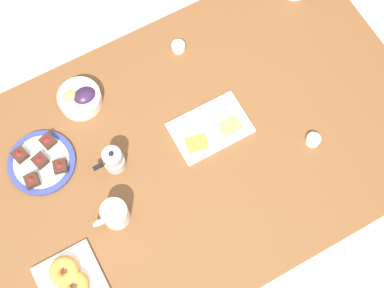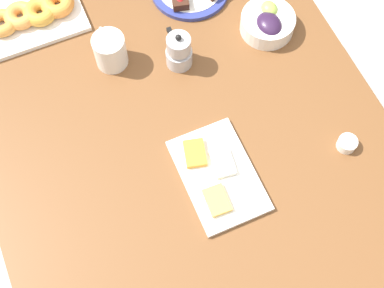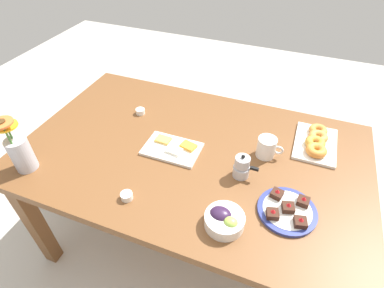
{
  "view_description": "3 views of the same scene",
  "coord_description": "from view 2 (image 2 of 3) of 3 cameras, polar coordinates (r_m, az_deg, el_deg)",
  "views": [
    {
      "loc": [
        0.29,
        0.52,
        2.43
      ],
      "look_at": [
        0.0,
        0.0,
        0.78
      ],
      "focal_mm": 50.0,
      "sensor_mm": 36.0,
      "label": 1
    },
    {
      "loc": [
        -0.48,
        0.21,
        1.95
      ],
      "look_at": [
        0.0,
        0.0,
        0.78
      ],
      "focal_mm": 50.0,
      "sensor_mm": 36.0,
      "label": 2
    },
    {
      "loc": [
        0.37,
        -0.96,
        1.69
      ],
      "look_at": [
        0.0,
        0.0,
        0.78
      ],
      "focal_mm": 28.0,
      "sensor_mm": 36.0,
      "label": 3
    }
  ],
  "objects": [
    {
      "name": "grape_bowl",
      "position": [
        1.5,
        8.08,
        12.69
      ],
      "size": [
        0.15,
        0.15,
        0.07
      ],
      "color": "white",
      "rests_on": "dining_table"
    },
    {
      "name": "coffee_mug",
      "position": [
        1.42,
        -8.75,
        9.86
      ],
      "size": [
        0.12,
        0.08,
        0.1
      ],
      "color": "white",
      "rests_on": "dining_table"
    },
    {
      "name": "croissant_platter",
      "position": [
        1.57,
        -16.68,
        13.0
      ],
      "size": [
        0.19,
        0.28,
        0.05
      ],
      "color": "white",
      "rests_on": "dining_table"
    },
    {
      "name": "dining_table",
      "position": [
        1.4,
        0.0,
        -2.1
      ],
      "size": [
        1.6,
        1.0,
        0.74
      ],
      "color": "brown",
      "rests_on": "ground_plane"
    },
    {
      "name": "moka_pot",
      "position": [
        1.41,
        -1.41,
        9.84
      ],
      "size": [
        0.11,
        0.07,
        0.12
      ],
      "color": "#B7B7BC",
      "rests_on": "dining_table"
    },
    {
      "name": "cheese_platter",
      "position": [
        1.29,
        2.68,
        -3.27
      ],
      "size": [
        0.26,
        0.17,
        0.03
      ],
      "color": "white",
      "rests_on": "dining_table"
    },
    {
      "name": "ground_plane",
      "position": [
        2.02,
        0.0,
        -9.07
      ],
      "size": [
        6.0,
        6.0,
        0.0
      ],
      "primitive_type": "plane",
      "color": "#B7B2A8"
    },
    {
      "name": "jam_cup_berry",
      "position": [
        1.37,
        16.22,
        0.07
      ],
      "size": [
        0.05,
        0.05,
        0.03
      ],
      "color": "white",
      "rests_on": "dining_table"
    }
  ]
}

